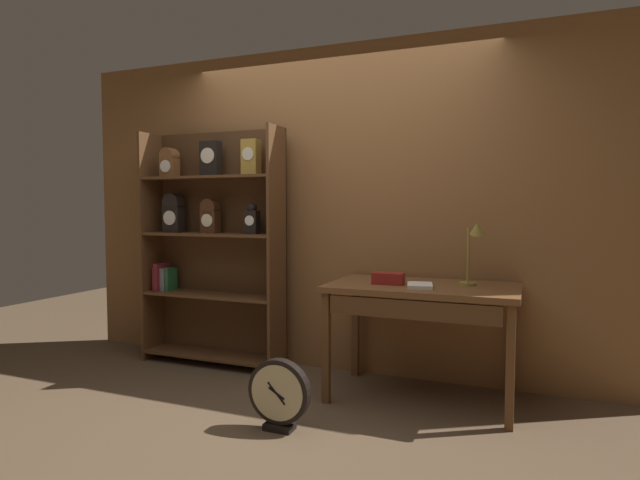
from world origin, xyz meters
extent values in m
plane|color=brown|center=(0.00, 0.00, 0.00)|extent=(10.00, 10.00, 0.00)
cube|color=brown|center=(0.00, 1.25, 1.30)|extent=(4.80, 0.05, 2.60)
cube|color=brown|center=(-1.61, 0.97, 0.98)|extent=(0.02, 0.30, 1.95)
cube|color=brown|center=(-0.39, 0.97, 0.98)|extent=(0.03, 0.30, 1.95)
cube|color=#4B2F1A|center=(-1.00, 1.11, 0.98)|extent=(1.24, 0.01, 1.95)
cube|color=brown|center=(-1.00, 0.97, 0.08)|extent=(1.19, 0.29, 0.02)
cube|color=brown|center=(-1.00, 0.97, 0.59)|extent=(1.19, 0.29, 0.02)
cube|color=brown|center=(-1.00, 0.97, 1.09)|extent=(1.19, 0.29, 0.02)
cube|color=brown|center=(-1.00, 0.97, 1.56)|extent=(1.19, 0.29, 0.02)
cube|color=brown|center=(-1.40, 0.95, 1.65)|extent=(0.13, 0.11, 0.15)
cylinder|color=brown|center=(-1.40, 0.95, 1.75)|extent=(0.13, 0.11, 0.13)
cylinder|color=silver|center=(-1.40, 0.89, 1.66)|extent=(0.10, 0.01, 0.10)
cube|color=black|center=(-1.38, 0.97, 1.21)|extent=(0.16, 0.10, 0.21)
cylinder|color=black|center=(-1.38, 0.97, 1.35)|extent=(0.16, 0.10, 0.16)
cylinder|color=silver|center=(-1.38, 0.91, 1.23)|extent=(0.12, 0.01, 0.12)
cube|color=black|center=(-1.01, 0.98, 1.72)|extent=(0.17, 0.09, 0.29)
cylinder|color=silver|center=(-1.01, 0.94, 1.74)|extent=(0.13, 0.01, 0.13)
cube|color=#472816|center=(-1.01, 0.97, 1.20)|extent=(0.14, 0.10, 0.18)
cylinder|color=#472816|center=(-1.01, 0.97, 1.32)|extent=(0.14, 0.10, 0.14)
cylinder|color=silver|center=(-1.01, 0.92, 1.21)|extent=(0.11, 0.01, 0.11)
cube|color=#B28C38|center=(-0.62, 0.96, 1.71)|extent=(0.13, 0.10, 0.28)
cylinder|color=silver|center=(-0.62, 0.91, 1.74)|extent=(0.10, 0.01, 0.10)
cube|color=black|center=(-0.61, 0.95, 1.20)|extent=(0.11, 0.08, 0.19)
sphere|color=black|center=(-0.61, 0.95, 1.31)|extent=(0.08, 0.08, 0.08)
cylinder|color=white|center=(-0.61, 0.91, 1.21)|extent=(0.08, 0.01, 0.08)
cube|color=maroon|center=(-1.54, 0.95, 0.70)|extent=(0.02, 0.13, 0.20)
cube|color=maroon|center=(-1.51, 0.95, 0.72)|extent=(0.04, 0.17, 0.24)
cube|color=slate|center=(-1.47, 0.97, 0.70)|extent=(0.04, 0.15, 0.20)
cube|color=#236638|center=(-1.42, 0.98, 0.69)|extent=(0.03, 0.13, 0.19)
cube|color=brown|center=(0.78, 0.83, 0.77)|extent=(1.26, 0.73, 0.04)
cube|color=brown|center=(0.20, 0.52, 0.38)|extent=(0.05, 0.05, 0.75)
cube|color=brown|center=(1.36, 0.52, 0.38)|extent=(0.05, 0.05, 0.75)
cube|color=brown|center=(0.20, 1.14, 0.38)|extent=(0.05, 0.05, 0.75)
cube|color=brown|center=(1.36, 1.14, 0.38)|extent=(0.05, 0.05, 0.75)
cube|color=#55351C|center=(0.78, 0.49, 0.68)|extent=(1.07, 0.03, 0.12)
cylinder|color=olive|center=(1.07, 0.92, 0.80)|extent=(0.11, 0.11, 0.02)
cylinder|color=olive|center=(1.07, 0.92, 1.00)|extent=(0.02, 0.02, 0.37)
cone|color=olive|center=(1.13, 0.87, 1.18)|extent=(0.10, 0.12, 0.11)
cube|color=maroon|center=(0.56, 0.77, 0.83)|extent=(0.21, 0.12, 0.08)
cube|color=silver|center=(0.79, 0.70, 0.80)|extent=(0.20, 0.25, 0.02)
cube|color=black|center=(0.10, 0.01, 0.02)|extent=(0.17, 0.11, 0.04)
cylinder|color=black|center=(0.10, 0.01, 0.23)|extent=(0.39, 0.06, 0.39)
cylinder|color=#C6B78C|center=(0.10, -0.03, 0.23)|extent=(0.33, 0.01, 0.33)
cube|color=black|center=(0.10, -0.03, 0.23)|extent=(0.11, 0.01, 0.07)
cube|color=black|center=(0.10, -0.03, 0.23)|extent=(0.12, 0.01, 0.13)
camera|label=1|loc=(1.47, -2.72, 1.32)|focal=29.49mm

